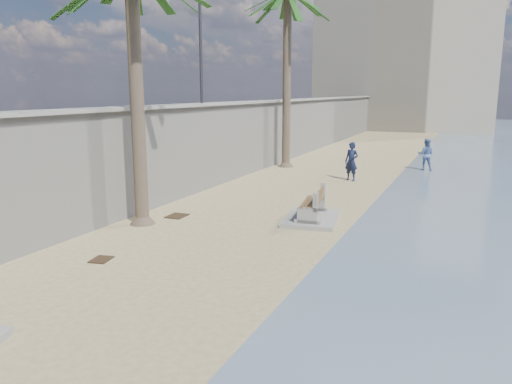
# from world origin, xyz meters

# --- Properties ---
(ground_plane) EXTENTS (140.00, 140.00, 0.00)m
(ground_plane) POSITION_xyz_m (0.00, 0.00, 0.00)
(ground_plane) COLOR tan
(seawall) EXTENTS (0.45, 70.00, 3.50)m
(seawall) POSITION_xyz_m (-5.20, 20.00, 1.75)
(seawall) COLOR gray
(seawall) RESTS_ON ground_plane
(wall_cap) EXTENTS (0.80, 70.00, 0.12)m
(wall_cap) POSITION_xyz_m (-5.20, 20.00, 3.55)
(wall_cap) COLOR gray
(wall_cap) RESTS_ON seawall
(end_building) EXTENTS (18.00, 12.00, 14.00)m
(end_building) POSITION_xyz_m (-2.00, 52.00, 7.00)
(end_building) COLOR #B7AA93
(end_building) RESTS_ON ground_plane
(bench_far) EXTENTS (1.95, 2.58, 0.99)m
(bench_far) POSITION_xyz_m (0.63, 8.90, 0.43)
(bench_far) COLOR gray
(bench_far) RESTS_ON ground_plane
(streetlight) EXTENTS (0.28, 0.28, 5.12)m
(streetlight) POSITION_xyz_m (-5.10, 12.00, 6.64)
(streetlight) COLOR #2D2D33
(streetlight) RESTS_ON wall_cap
(person_a) EXTENTS (0.86, 0.70, 2.06)m
(person_a) POSITION_xyz_m (0.12, 16.65, 1.03)
(person_a) COLOR #131A35
(person_a) RESTS_ON ground_plane
(person_b) EXTENTS (0.92, 0.73, 1.84)m
(person_b) POSITION_xyz_m (3.00, 21.29, 0.92)
(person_b) COLOR #4D679F
(person_b) RESTS_ON ground_plane
(debris_c) EXTENTS (0.61, 0.75, 0.03)m
(debris_c) POSITION_xyz_m (-3.65, 7.62, 0.01)
(debris_c) COLOR #382616
(debris_c) RESTS_ON ground_plane
(debris_d) EXTENTS (0.54, 0.63, 0.03)m
(debris_d) POSITION_xyz_m (-2.99, 3.13, 0.01)
(debris_d) COLOR #382616
(debris_d) RESTS_ON ground_plane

